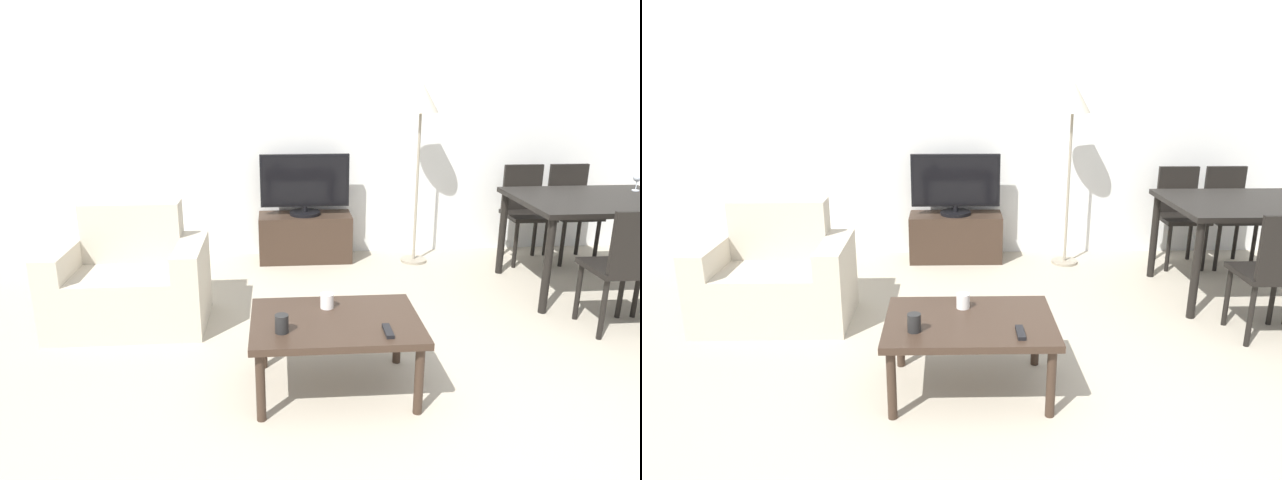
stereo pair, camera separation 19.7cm
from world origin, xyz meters
TOP-DOWN VIEW (x-y plane):
  - wall_back at (0.00, 3.50)m, footprint 7.91×0.06m
  - armchair at (-1.70, 1.94)m, footprint 1.06×0.67m
  - tv_stand at (-0.39, 3.25)m, footprint 0.86×0.36m
  - tv at (-0.39, 3.24)m, footprint 0.82×0.29m
  - coffee_table at (-0.34, 0.94)m, footprint 0.94×0.66m
  - dining_table at (1.88, 2.31)m, footprint 1.26×0.99m
  - dining_chair_near at (1.66, 1.51)m, footprint 0.40×0.40m
  - dining_chair_far at (2.10, 3.11)m, footprint 0.40×0.40m
  - dining_chair_far_left at (1.66, 3.11)m, footprint 0.40×0.40m
  - floor_lamp at (0.62, 3.11)m, footprint 0.31×0.31m
  - remote_primary at (-0.09, 0.75)m, footprint 0.04×0.15m
  - cup_white_near at (-0.38, 1.10)m, footprint 0.08×0.08m
  - cup_colored_far at (-0.64, 0.80)m, footprint 0.07×0.07m
  - wine_glass_left at (2.35, 2.55)m, footprint 0.07×0.07m

SIDE VIEW (x-z plane):
  - tv_stand at x=-0.39m, z-range 0.00..0.44m
  - armchair at x=-1.70m, z-range -0.12..0.72m
  - coffee_table at x=-0.34m, z-range 0.17..0.60m
  - remote_primary at x=-0.09m, z-range 0.43..0.45m
  - cup_white_near at x=-0.38m, z-range 0.43..0.52m
  - cup_colored_far at x=-0.64m, z-range 0.43..0.53m
  - dining_chair_near at x=1.66m, z-range 0.06..0.95m
  - dining_chair_far at x=2.10m, z-range 0.06..0.95m
  - dining_chair_far_left at x=1.66m, z-range 0.06..0.95m
  - dining_table at x=1.88m, z-range 0.30..1.07m
  - tv at x=-0.39m, z-range 0.44..1.01m
  - wine_glass_left at x=2.35m, z-range 0.80..0.95m
  - wall_back at x=0.00m, z-range 0.00..2.70m
  - floor_lamp at x=0.62m, z-range 0.59..2.25m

